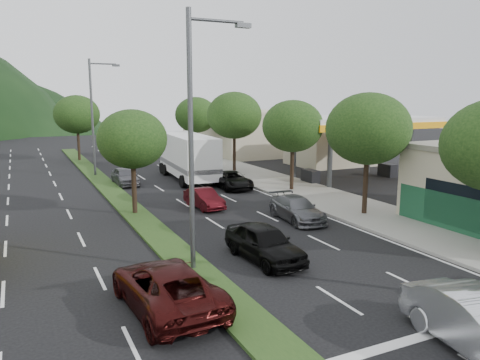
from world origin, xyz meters
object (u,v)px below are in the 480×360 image
streetlight_mid (94,112)px  car_queue_d (232,180)px  suv_maroon (166,286)px  motorhome (188,156)px  streetlight_near (196,130)px  car_queue_b (297,209)px  tree_r_d (234,115)px  car_queue_c (204,198)px  tree_r_c (293,126)px  tree_med_near (132,139)px  tree_med_far (77,114)px  tree_r_b (368,129)px  car_queue_a (264,243)px  tree_r_e (196,115)px  car_queue_e (125,176)px

streetlight_mid → car_queue_d: bearing=-50.9°
suv_maroon → motorhome: motorhome is taller
streetlight_near → suv_maroon: streetlight_near is taller
car_queue_b → motorhome: 15.33m
tree_r_d → car_queue_c: bearing=-122.4°
tree_r_c → streetlight_near: size_ratio=0.65×
tree_med_near → suv_maroon: tree_med_near is taller
streetlight_near → suv_maroon: size_ratio=1.83×
tree_med_far → tree_r_d: bearing=-49.4°
tree_r_b → tree_r_d: (0.00, 18.00, 0.14)m
tree_r_b → car_queue_a: 10.71m
tree_med_far → car_queue_c: bearing=-80.7°
tree_r_d → car_queue_d: bearing=-116.0°
streetlight_near → car_queue_b: (7.68, 4.81, -4.93)m
car_queue_d → tree_r_e: bearing=82.0°
car_queue_d → motorhome: 5.66m
car_queue_b → car_queue_d: car_queue_b is taller
car_queue_c → car_queue_d: (4.22, 5.00, 0.04)m
tree_r_e → tree_med_far: 12.65m
tree_r_e → tree_med_far: tree_med_far is taller
tree_r_d → suv_maroon: (-13.94, -24.86, -4.42)m
tree_med_near → streetlight_mid: (0.21, 15.00, 1.16)m
tree_med_far → streetlight_near: 36.01m
tree_r_b → streetlight_near: (-11.79, -4.00, 0.55)m
tree_med_near → car_queue_b: bearing=-33.3°
tree_med_far → streetlight_near: streetlight_near is taller
tree_med_near → car_queue_d: 10.47m
streetlight_near → car_queue_d: streetlight_near is taller
tree_med_far → car_queue_d: tree_med_far is taller
tree_r_e → streetlight_near: streetlight_near is taller
tree_r_d → suv_maroon: size_ratio=1.31×
tree_med_near → car_queue_d: bearing=29.5°
tree_med_near → tree_med_far: 26.01m
tree_r_e → car_queue_d: size_ratio=1.45×
suv_maroon → car_queue_d: 20.52m
streetlight_mid → motorhome: size_ratio=1.01×
car_queue_b → motorhome: bearing=98.4°
streetlight_mid → car_queue_b: bearing=-69.2°
tree_r_e → car_queue_b: size_ratio=1.49×
car_queue_c → car_queue_e: 10.38m
streetlight_mid → car_queue_e: bearing=-76.0°
tree_r_e → car_queue_a: bearing=-105.4°
car_queue_b → car_queue_e: (-6.39, 15.00, 0.02)m
tree_r_b → tree_r_e: 28.00m
tree_r_b → car_queue_c: size_ratio=1.90×
tree_med_far → motorhome: bearing=-66.8°
tree_med_far → suv_maroon: size_ratio=1.27×
tree_r_d → car_queue_a: tree_r_d is taller
car_queue_a → car_queue_e: size_ratio=1.13×
car_queue_d → suv_maroon: bearing=-117.0°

